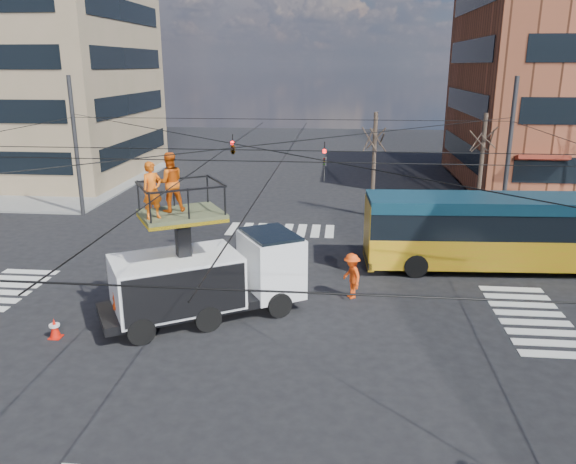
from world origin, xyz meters
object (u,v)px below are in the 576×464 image
at_px(flagger, 352,276).
at_px(worker_ground, 119,303).
at_px(traffic_cone, 55,328).
at_px(city_bus, 520,231).
at_px(utility_truck, 207,263).

bearing_deg(flagger, worker_ground, -91.78).
bearing_deg(worker_ground, traffic_cone, 109.15).
bearing_deg(flagger, city_bus, 93.22).
bearing_deg(worker_ground, utility_truck, -71.16).
height_order(city_bus, flagger, city_bus).
relative_size(city_bus, traffic_cone, 19.45).
bearing_deg(utility_truck, worker_ground, 175.10).
height_order(city_bus, traffic_cone, city_bus).
bearing_deg(city_bus, flagger, -154.88).
relative_size(worker_ground, flagger, 1.05).
bearing_deg(utility_truck, city_bus, -4.54).
distance_m(city_bus, flagger, 8.21).
relative_size(traffic_cone, worker_ground, 0.37).
relative_size(utility_truck, city_bus, 0.54).
bearing_deg(traffic_cone, flagger, 23.82).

